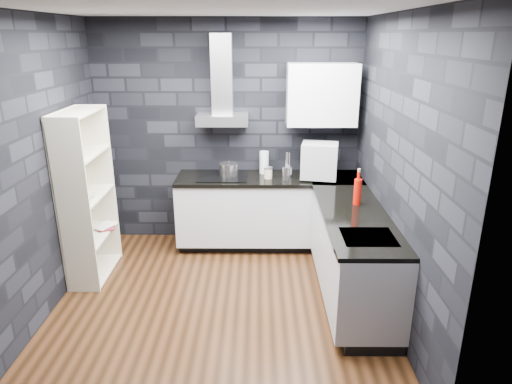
{
  "coord_description": "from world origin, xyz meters",
  "views": [
    {
      "loc": [
        0.38,
        -3.9,
        2.51
      ],
      "look_at": [
        0.35,
        0.45,
        1.0
      ],
      "focal_mm": 32.0,
      "sensor_mm": 36.0,
      "label": 1
    }
  ],
  "objects_px": {
    "storage_jar": "(268,173)",
    "fruit_bowl": "(83,196)",
    "bookshelf": "(87,196)",
    "glass_vase": "(264,162)",
    "pot": "(229,170)",
    "appliance_garage": "(319,161)",
    "red_bottle": "(357,192)",
    "utensil_crock": "(287,173)"
  },
  "relations": [
    {
      "from": "appliance_garage",
      "to": "fruit_bowl",
      "type": "bearing_deg",
      "value": -153.46
    },
    {
      "from": "storage_jar",
      "to": "bookshelf",
      "type": "height_order",
      "value": "bookshelf"
    },
    {
      "from": "pot",
      "to": "fruit_bowl",
      "type": "distance_m",
      "value": 1.66
    },
    {
      "from": "utensil_crock",
      "to": "red_bottle",
      "type": "distance_m",
      "value": 1.06
    },
    {
      "from": "appliance_garage",
      "to": "red_bottle",
      "type": "height_order",
      "value": "appliance_garage"
    },
    {
      "from": "storage_jar",
      "to": "fruit_bowl",
      "type": "relative_size",
      "value": 0.51
    },
    {
      "from": "red_bottle",
      "to": "fruit_bowl",
      "type": "height_order",
      "value": "red_bottle"
    },
    {
      "from": "red_bottle",
      "to": "fruit_bowl",
      "type": "xyz_separation_m",
      "value": [
        -2.78,
        0.11,
        -0.09
      ]
    },
    {
      "from": "storage_jar",
      "to": "red_bottle",
      "type": "relative_size",
      "value": 0.45
    },
    {
      "from": "glass_vase",
      "to": "storage_jar",
      "type": "height_order",
      "value": "glass_vase"
    },
    {
      "from": "red_bottle",
      "to": "fruit_bowl",
      "type": "bearing_deg",
      "value": 177.66
    },
    {
      "from": "storage_jar",
      "to": "glass_vase",
      "type": "bearing_deg",
      "value": 102.27
    },
    {
      "from": "pot",
      "to": "storage_jar",
      "type": "xyz_separation_m",
      "value": [
        0.47,
        -0.08,
        -0.02
      ]
    },
    {
      "from": "red_bottle",
      "to": "bookshelf",
      "type": "distance_m",
      "value": 2.79
    },
    {
      "from": "red_bottle",
      "to": "bookshelf",
      "type": "height_order",
      "value": "bookshelf"
    },
    {
      "from": "glass_vase",
      "to": "fruit_bowl",
      "type": "relative_size",
      "value": 1.16
    },
    {
      "from": "appliance_garage",
      "to": "utensil_crock",
      "type": "bearing_deg",
      "value": -170.87
    },
    {
      "from": "fruit_bowl",
      "to": "appliance_garage",
      "type": "bearing_deg",
      "value": 16.03
    },
    {
      "from": "bookshelf",
      "to": "utensil_crock",
      "type": "bearing_deg",
      "value": 14.23
    },
    {
      "from": "pot",
      "to": "bookshelf",
      "type": "height_order",
      "value": "bookshelf"
    },
    {
      "from": "pot",
      "to": "red_bottle",
      "type": "height_order",
      "value": "red_bottle"
    },
    {
      "from": "utensil_crock",
      "to": "bookshelf",
      "type": "distance_m",
      "value": 2.22
    },
    {
      "from": "glass_vase",
      "to": "appliance_garage",
      "type": "relative_size",
      "value": 0.67
    },
    {
      "from": "storage_jar",
      "to": "utensil_crock",
      "type": "height_order",
      "value": "utensil_crock"
    },
    {
      "from": "red_bottle",
      "to": "fruit_bowl",
      "type": "distance_m",
      "value": 2.78
    },
    {
      "from": "fruit_bowl",
      "to": "glass_vase",
      "type": "bearing_deg",
      "value": 27.31
    },
    {
      "from": "appliance_garage",
      "to": "bookshelf",
      "type": "relative_size",
      "value": 0.23
    },
    {
      "from": "red_bottle",
      "to": "storage_jar",
      "type": "bearing_deg",
      "value": 135.07
    },
    {
      "from": "pot",
      "to": "appliance_garage",
      "type": "bearing_deg",
      "value": -6.25
    },
    {
      "from": "fruit_bowl",
      "to": "storage_jar",
      "type": "bearing_deg",
      "value": 21.55
    },
    {
      "from": "glass_vase",
      "to": "appliance_garage",
      "type": "height_order",
      "value": "appliance_garage"
    },
    {
      "from": "red_bottle",
      "to": "appliance_garage",
      "type": "bearing_deg",
      "value": 108.48
    },
    {
      "from": "utensil_crock",
      "to": "fruit_bowl",
      "type": "height_order",
      "value": "utensil_crock"
    },
    {
      "from": "appliance_garage",
      "to": "bookshelf",
      "type": "xyz_separation_m",
      "value": [
        -2.5,
        -0.62,
        -0.22
      ]
    },
    {
      "from": "pot",
      "to": "bookshelf",
      "type": "bearing_deg",
      "value": -152.81
    },
    {
      "from": "red_bottle",
      "to": "fruit_bowl",
      "type": "relative_size",
      "value": 1.12
    },
    {
      "from": "utensil_crock",
      "to": "fruit_bowl",
      "type": "bearing_deg",
      "value": -161.15
    },
    {
      "from": "pot",
      "to": "red_bottle",
      "type": "distance_m",
      "value": 1.64
    },
    {
      "from": "bookshelf",
      "to": "pot",
      "type": "bearing_deg",
      "value": 24.91
    },
    {
      "from": "utensil_crock",
      "to": "red_bottle",
      "type": "relative_size",
      "value": 0.56
    },
    {
      "from": "red_bottle",
      "to": "bookshelf",
      "type": "xyz_separation_m",
      "value": [
        -2.78,
        0.21,
        -0.13
      ]
    },
    {
      "from": "bookshelf",
      "to": "fruit_bowl",
      "type": "xyz_separation_m",
      "value": [
        0.0,
        -0.1,
        0.04
      ]
    }
  ]
}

